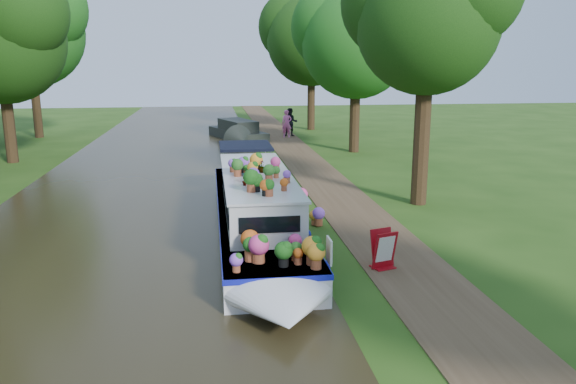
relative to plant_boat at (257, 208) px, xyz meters
The scene contains 13 objects.
ground 2.41m from the plant_boat, ahead, with size 100.00×100.00×0.00m, color #224310.
canal_water 3.85m from the plant_boat, behind, with size 10.00×100.00×0.02m, color black.
towpath 3.55m from the plant_boat, ahead, with size 2.20×100.00×0.03m, color #4A3622.
plant_boat is the anchor object (origin of this frame).
tree_near_overhang 8.92m from the plant_boat, 27.83° to the left, with size 5.52×5.28×8.99m.
tree_near_mid 17.54m from the plant_boat, 66.11° to the left, with size 6.90×6.60×9.40m.
tree_near_far 27.65m from the plant_boat, 76.63° to the left, with size 7.59×7.26×10.30m.
tree_far_d 28.15m from the plant_boat, 117.80° to the left, with size 8.05×7.70×10.85m.
second_boat 21.16m from the plant_boat, 88.65° to the left, with size 3.79×7.06×1.28m.
sandwich_board 4.16m from the plant_boat, 46.77° to the right, with size 0.64×0.63×0.95m.
pedestrian_pink 22.00m from the plant_boat, 80.05° to the left, with size 0.67×0.44×1.83m, color #DC5A8F.
pedestrian_dark 22.61m from the plant_boat, 79.42° to the left, with size 0.92×0.72×1.90m, color black.
verge_plant 2.96m from the plant_boat, 55.23° to the left, with size 0.37×0.32×0.41m, color #37671F.
Camera 1 is at (-3.50, -15.71, 4.95)m, focal length 35.00 mm.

